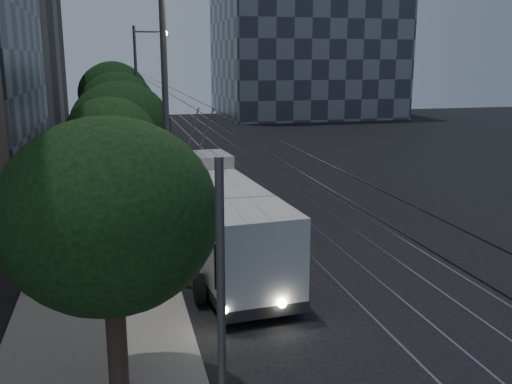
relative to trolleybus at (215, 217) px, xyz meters
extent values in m
plane|color=black|center=(3.33, -1.97, -1.66)|extent=(120.00, 120.00, 0.00)
cube|color=gray|center=(-4.17, 18.03, -1.59)|extent=(5.00, 90.00, 0.15)
cube|color=gray|center=(3.61, 18.03, -1.66)|extent=(0.08, 90.00, 0.02)
cube|color=gray|center=(5.05, 18.03, -1.66)|extent=(0.08, 90.00, 0.02)
cube|color=gray|center=(6.61, 18.03, -1.66)|extent=(0.08, 90.00, 0.02)
cube|color=gray|center=(8.05, 18.03, -1.66)|extent=(0.08, 90.00, 0.02)
cylinder|color=black|center=(-0.52, 18.03, 3.94)|extent=(0.02, 90.00, 0.02)
cylinder|color=black|center=(0.18, 18.03, 3.94)|extent=(0.02, 90.00, 0.02)
cylinder|color=#4F4F51|center=(-1.97, -11.97, 1.34)|extent=(0.14, 0.14, 6.00)
cylinder|color=#4F4F51|center=(-1.97, 8.03, 1.34)|extent=(0.14, 0.14, 6.00)
cylinder|color=#4F4F51|center=(-1.97, 28.03, 1.34)|extent=(0.14, 0.14, 6.00)
cylinder|color=#4F4F51|center=(-1.97, 48.03, 1.34)|extent=(0.14, 0.14, 6.00)
cube|color=#353944|center=(21.33, 53.03, 10.34)|extent=(22.00, 18.00, 24.00)
cube|color=silver|center=(0.00, -0.16, 0.07)|extent=(3.33, 11.84, 2.78)
cube|color=black|center=(0.00, -0.16, -1.18)|extent=(3.37, 11.89, 0.34)
cube|color=black|center=(0.00, 0.33, 0.19)|extent=(3.21, 9.42, 1.02)
cube|color=black|center=(0.00, -5.98, 0.33)|extent=(2.18, 0.24, 1.27)
cube|color=black|center=(0.00, 5.65, 0.29)|extent=(1.99, 0.22, 0.97)
cube|color=#28F43A|center=(0.00, -5.98, 1.21)|extent=(1.56, 0.17, 0.31)
cube|color=#98979A|center=(0.00, 2.76, 1.70)|extent=(2.24, 2.29, 0.49)
sphere|color=white|center=(-0.83, -6.03, -0.93)|extent=(0.25, 0.25, 0.25)
sphere|color=white|center=(0.83, -6.03, -0.93)|extent=(0.25, 0.25, 0.25)
cylinder|color=#4F4F51|center=(-0.29, 3.78, 2.74)|extent=(0.06, 4.41, 2.44)
cylinder|color=#4F4F51|center=(0.29, 3.78, 2.74)|extent=(0.06, 4.41, 2.44)
cylinder|color=black|center=(-1.19, -3.90, -1.18)|extent=(0.29, 0.97, 0.97)
cylinder|color=black|center=(1.19, -3.90, -1.18)|extent=(0.29, 0.97, 0.97)
cylinder|color=black|center=(-1.19, 2.41, -1.18)|extent=(0.29, 0.97, 0.97)
cylinder|color=black|center=(1.19, 2.41, -1.18)|extent=(0.29, 0.97, 0.97)
cylinder|color=black|center=(-1.19, 4.28, -1.18)|extent=(0.29, 0.97, 0.97)
cylinder|color=black|center=(1.19, 4.28, -1.18)|extent=(0.29, 0.97, 0.97)
imported|color=#B0B4B8|center=(-0.97, 11.53, -0.77)|extent=(4.99, 7.05, 1.79)
imported|color=silver|center=(-0.91, 17.03, -0.95)|extent=(3.09, 4.52, 1.43)
imported|color=#BCBDC1|center=(0.63, 21.01, -1.04)|extent=(1.79, 4.28, 1.24)
imported|color=#B9B9BE|center=(-0.64, 27.03, -0.90)|extent=(2.28, 4.80, 1.52)
imported|color=silver|center=(-0.03, 29.74, -0.88)|extent=(2.82, 4.91, 1.57)
cylinder|color=#2F201A|center=(-3.67, -8.56, -0.38)|extent=(0.44, 0.44, 2.58)
ellipsoid|color=black|center=(-3.67, -8.56, 2.62)|extent=(4.55, 4.55, 4.09)
cylinder|color=#2F201A|center=(-3.67, 3.79, -0.27)|extent=(0.44, 0.44, 2.79)
ellipsoid|color=black|center=(-3.67, 3.79, 2.56)|extent=(3.81, 3.81, 3.43)
cylinder|color=#2F201A|center=(-3.17, 8.35, -0.49)|extent=(0.44, 0.44, 2.35)
ellipsoid|color=black|center=(-3.17, 8.35, 2.53)|extent=(4.90, 4.90, 4.41)
cylinder|color=#2F201A|center=(-3.17, 20.03, -0.49)|extent=(0.44, 0.44, 2.34)
ellipsoid|color=black|center=(-3.17, 20.03, 2.60)|extent=(5.14, 5.14, 4.63)
cylinder|color=#2F201A|center=(-3.43, 24.28, -0.19)|extent=(0.44, 0.44, 2.95)
ellipsoid|color=black|center=(-3.43, 24.28, 3.22)|extent=(5.15, 5.15, 4.64)
cylinder|color=#2F201A|center=(-3.43, 34.95, -0.30)|extent=(0.44, 0.44, 2.73)
ellipsoid|color=black|center=(-3.43, 34.95, 3.10)|extent=(5.43, 5.43, 4.89)
cylinder|color=#4F4F51|center=(-1.87, -2.06, 3.98)|extent=(0.20, 0.20, 11.29)
cylinder|color=#4F4F51|center=(-1.87, 19.90, 3.12)|extent=(0.20, 0.20, 9.56)
cylinder|color=#4F4F51|center=(-0.82, 19.90, 7.52)|extent=(2.10, 0.12, 0.12)
sphere|color=#FFC58C|center=(0.13, 19.90, 7.42)|extent=(0.44, 0.44, 0.44)
camera|label=1|loc=(-3.46, -20.25, 5.77)|focal=40.00mm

